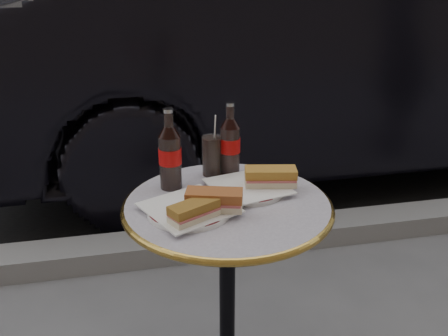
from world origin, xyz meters
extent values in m
cube|color=black|center=(0.00, 5.00, 0.00)|extent=(40.00, 8.00, 0.00)
cube|color=gray|center=(0.00, 0.90, 0.05)|extent=(40.00, 0.20, 0.12)
cylinder|color=white|center=(-0.12, -0.04, 0.74)|extent=(0.29, 0.29, 0.01)
cylinder|color=silver|center=(0.08, 0.06, 0.74)|extent=(0.24, 0.24, 0.01)
cube|color=olive|center=(-0.12, -0.11, 0.77)|extent=(0.15, 0.12, 0.05)
cube|color=#9E5328|center=(-0.05, -0.07, 0.77)|extent=(0.17, 0.11, 0.05)
cube|color=#B17A2D|center=(0.15, 0.06, 0.77)|extent=(0.17, 0.10, 0.05)
cylinder|color=black|center=(-0.01, 0.21, 0.80)|extent=(0.09, 0.09, 0.13)
imported|color=black|center=(1.19, 1.97, 0.80)|extent=(1.76, 4.87, 1.59)
camera|label=1|loc=(-0.28, -1.28, 1.39)|focal=40.00mm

